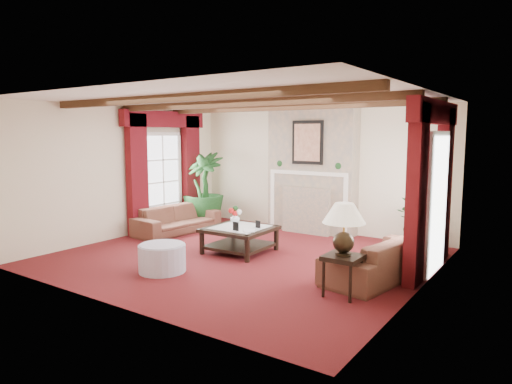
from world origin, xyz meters
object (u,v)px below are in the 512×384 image
Objects in this scene: side_table at (343,275)px; sofa_right at (380,250)px; sofa_left at (177,215)px; coffee_table at (240,240)px; ottoman at (162,258)px; potted_palm at (204,204)px.

sofa_right is at bearing 82.85° from side_table.
sofa_left reaches higher than coffee_table.
coffee_table is 1.53× the size of ottoman.
sofa_left is 1.04m from potted_palm.
sofa_right reaches higher than coffee_table.
sofa_left is 2.88m from ottoman.
sofa_left is at bearing 162.79° from coffee_table.
side_table is at bearing -24.84° from coffee_table.
side_table is (4.71, -2.66, -0.20)m from potted_palm.
sofa_right is 3.01× the size of ottoman.
potted_palm is 1.62× the size of coffee_table.
sofa_left is 2.77× the size of ottoman.
sofa_left is at bearing -82.38° from potted_palm.
potted_palm is 3.81m from ottoman.
sofa_right reaches higher than sofa_left.
coffee_table is at bearing 80.12° from ottoman.
potted_palm is at bearing 150.60° from side_table.
sofa_left is at bearing -86.98° from sofa_right.
coffee_table is (2.25, -1.61, -0.25)m from potted_palm.
sofa_right is at bearing -18.20° from potted_palm.
potted_palm reaches higher than coffee_table.
sofa_right is 3.98× the size of side_table.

